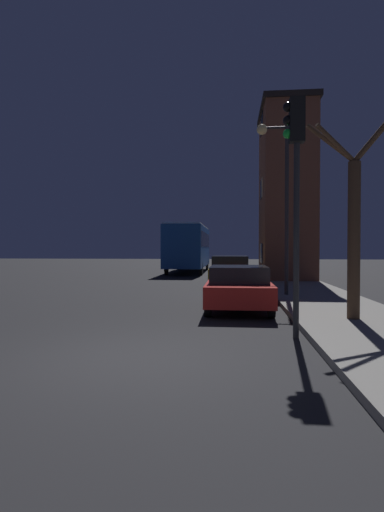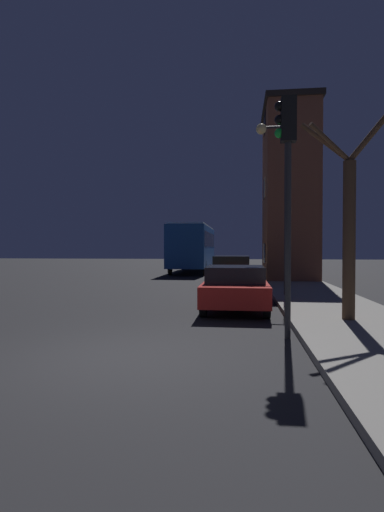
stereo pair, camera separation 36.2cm
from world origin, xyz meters
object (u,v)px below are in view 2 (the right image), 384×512
object	(u,v)px
bare_tree	(349,226)
car_near_lane	(235,287)
traffic_light	(287,167)
bus	(193,245)
car_mid_lane	(231,270)
streetlamp	(278,182)

from	to	relation	value
bare_tree	car_near_lane	size ratio (longest dim) A/B	1.23
bare_tree	car_near_lane	distance (m)	3.72
traffic_light	bus	world-z (taller)	traffic_light
traffic_light	car_mid_lane	bearing A→B (deg)	97.04
streetlamp	car_near_lane	world-z (taller)	streetlamp
car_near_lane	bus	bearing A→B (deg)	100.65
streetlamp	car_mid_lane	world-z (taller)	streetlamp
bare_tree	car_near_lane	bearing A→B (deg)	143.72
traffic_light	bare_tree	world-z (taller)	bare_tree
streetlamp	car_near_lane	bearing A→B (deg)	-116.69
streetlamp	traffic_light	world-z (taller)	streetlamp
traffic_light	car_near_lane	distance (m)	4.62
traffic_light	car_mid_lane	distance (m)	11.38
bare_tree	bus	xyz separation A→B (m)	(-6.14, 20.37, -0.27)
traffic_light	bus	distance (m)	22.44
bare_tree	car_near_lane	world-z (taller)	bare_tree
bus	car_mid_lane	world-z (taller)	bus
traffic_light	car_near_lane	bearing A→B (deg)	106.87
car_near_lane	car_mid_lane	world-z (taller)	car_mid_lane
traffic_light	car_near_lane	size ratio (longest dim) A/B	1.25
bus	car_mid_lane	xyz separation A→B (m)	(3.18, -10.96, -1.32)
streetlamp	car_mid_lane	size ratio (longest dim) A/B	1.34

